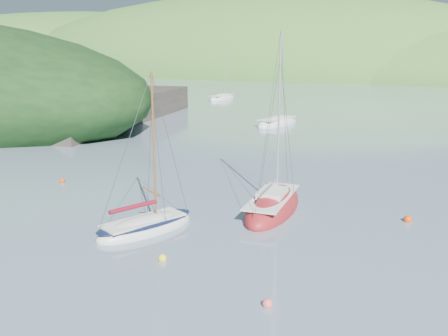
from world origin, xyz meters
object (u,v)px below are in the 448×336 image
at_px(daysailer_white, 146,227).
at_px(distant_sloop_c, 222,99).
at_px(sloop_red, 273,207).
at_px(distant_sloop_a, 277,124).

bearing_deg(daysailer_white, distant_sloop_c, 134.47).
height_order(sloop_red, distant_sloop_a, sloop_red).
relative_size(sloop_red, distant_sloop_c, 1.11).
relative_size(daysailer_white, sloop_red, 0.79).
bearing_deg(distant_sloop_a, distant_sloop_c, 142.30).
height_order(sloop_red, distant_sloop_c, sloop_red).
xyz_separation_m(daysailer_white, sloop_red, (5.11, 6.34, 0.01)).
distance_m(distant_sloop_a, distant_sloop_c, 31.70).
relative_size(daysailer_white, distant_sloop_a, 0.82).
bearing_deg(distant_sloop_a, daysailer_white, -67.43).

